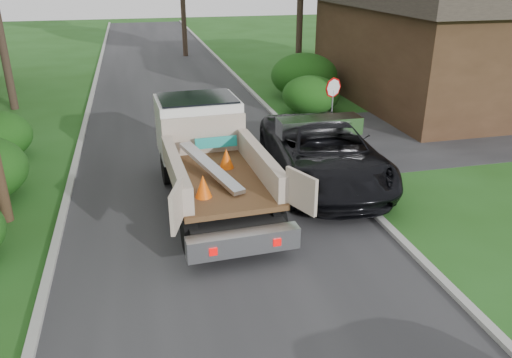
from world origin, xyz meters
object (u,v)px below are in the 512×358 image
object	(u,v)px
house_right	(447,35)
black_pickup	(323,152)
flatbed_truck	(206,147)
stop_sign	(333,96)

from	to	relation	value
house_right	black_pickup	size ratio (longest dim) A/B	1.94
house_right	flatbed_truck	distance (m)	15.62
stop_sign	house_right	size ratio (longest dim) A/B	0.19
stop_sign	flatbed_truck	size ratio (longest dim) A/B	0.36
house_right	flatbed_truck	bearing A→B (deg)	-147.24
house_right	black_pickup	bearing A→B (deg)	-138.35
stop_sign	flatbed_truck	distance (m)	6.26
stop_sign	black_pickup	size ratio (longest dim) A/B	0.37
flatbed_truck	black_pickup	xyz separation A→B (m)	(3.65, 0.04, -0.47)
house_right	flatbed_truck	size ratio (longest dim) A/B	1.88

